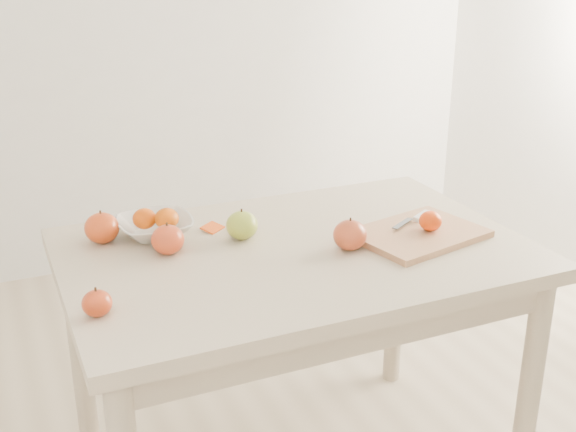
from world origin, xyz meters
name	(u,v)px	position (x,y,z in m)	size (l,w,h in m)	color
table	(295,281)	(0.00, 0.00, 0.65)	(1.20, 0.80, 0.75)	beige
cutting_board	(418,234)	(0.33, -0.07, 0.76)	(0.34, 0.25, 0.02)	tan
board_tangerine	(430,221)	(0.36, -0.08, 0.80)	(0.06, 0.06, 0.05)	#C83707
fruit_bowl	(155,227)	(-0.32, 0.23, 0.77)	(0.20, 0.20, 0.05)	silver
bowl_tangerine_near	(144,219)	(-0.34, 0.24, 0.80)	(0.06, 0.06, 0.06)	#DB4D07
bowl_tangerine_far	(167,218)	(-0.29, 0.21, 0.80)	(0.07, 0.07, 0.06)	#CF6507
orange_peel_a	(212,229)	(-0.16, 0.20, 0.75)	(0.06, 0.04, 0.00)	#D0460E
orange_peel_b	(238,230)	(-0.10, 0.17, 0.75)	(0.04, 0.04, 0.00)	#CC440E
paring_knife	(419,217)	(0.38, 0.00, 0.78)	(0.16, 0.08, 0.01)	white
apple_green	(242,225)	(-0.11, 0.11, 0.79)	(0.09, 0.09, 0.08)	olive
apple_red_a	(102,228)	(-0.46, 0.24, 0.79)	(0.09, 0.09, 0.08)	#A81111
apple_red_d	(97,303)	(-0.54, -0.17, 0.78)	(0.07, 0.07, 0.06)	maroon
apple_red_e	(350,235)	(0.12, -0.07, 0.79)	(0.09, 0.09, 0.08)	maroon
apple_red_b	(168,240)	(-0.32, 0.09, 0.79)	(0.09, 0.09, 0.08)	#980407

